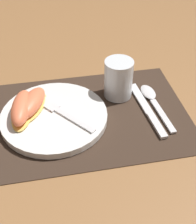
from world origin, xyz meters
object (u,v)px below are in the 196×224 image
(knife, at_px, (148,110))
(juice_glass, at_px, (118,81))
(plate, at_px, (54,117))
(citrus_wedge_1, at_px, (22,108))
(citrus_wedge_0, at_px, (31,104))
(spoon, at_px, (152,98))
(fork, at_px, (59,111))

(knife, bearing_deg, juice_glass, 125.85)
(plate, xyz_separation_m, juice_glass, (0.17, 0.06, 0.03))
(knife, height_order, citrus_wedge_1, citrus_wedge_1)
(juice_glass, bearing_deg, citrus_wedge_0, -170.34)
(knife, relative_size, citrus_wedge_1, 1.59)
(juice_glass, xyz_separation_m, spoon, (0.08, -0.04, -0.04))
(knife, xyz_separation_m, citrus_wedge_1, (-0.29, 0.02, 0.03))
(knife, distance_m, spoon, 0.05)
(citrus_wedge_0, height_order, citrus_wedge_1, citrus_wedge_1)
(knife, xyz_separation_m, fork, (-0.21, 0.02, 0.02))
(spoon, relative_size, citrus_wedge_1, 1.41)
(knife, distance_m, citrus_wedge_0, 0.27)
(juice_glass, xyz_separation_m, fork, (-0.15, -0.06, -0.02))
(juice_glass, relative_size, knife, 0.47)
(juice_glass, bearing_deg, fork, -159.59)
(knife, distance_m, fork, 0.21)
(fork, bearing_deg, citrus_wedge_0, 161.11)
(juice_glass, height_order, citrus_wedge_0, juice_glass)
(plate, height_order, juice_glass, juice_glass)
(citrus_wedge_0, bearing_deg, plate, -30.15)
(juice_glass, relative_size, spoon, 0.53)
(knife, height_order, citrus_wedge_0, citrus_wedge_0)
(plate, distance_m, citrus_wedge_0, 0.06)
(juice_glass, height_order, fork, juice_glass)
(fork, bearing_deg, citrus_wedge_1, 175.98)
(knife, xyz_separation_m, citrus_wedge_0, (-0.27, 0.04, 0.03))
(plate, distance_m, juice_glass, 0.18)
(spoon, bearing_deg, citrus_wedge_0, -179.83)
(citrus_wedge_1, bearing_deg, juice_glass, 12.32)
(citrus_wedge_0, bearing_deg, citrus_wedge_1, -144.88)
(citrus_wedge_0, bearing_deg, juice_glass, 9.66)
(knife, relative_size, spoon, 1.13)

